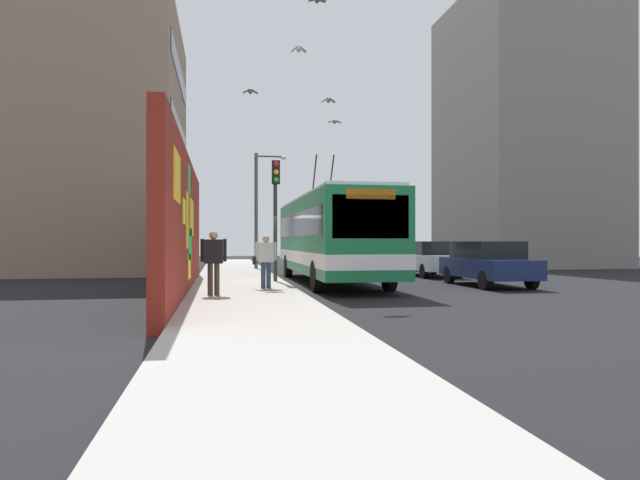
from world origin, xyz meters
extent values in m
plane|color=black|center=(0.00, 0.00, 0.00)|extent=(80.00, 80.00, 0.00)
cube|color=#ADA8A0|center=(0.00, 1.60, 0.07)|extent=(48.00, 3.20, 0.15)
cube|color=maroon|center=(-3.54, 3.35, 2.04)|extent=(14.93, 0.30, 4.07)
cube|color=yellow|center=(-2.56, 3.19, 2.33)|extent=(2.17, 0.02, 1.16)
cube|color=green|center=(-4.06, 3.19, 3.37)|extent=(0.91, 0.02, 0.83)
cube|color=green|center=(-3.45, 3.19, 1.51)|extent=(1.50, 0.02, 0.93)
cube|color=yellow|center=(-4.90, 3.19, 2.16)|extent=(0.92, 0.02, 1.55)
cube|color=yellow|center=(-8.50, 3.19, 2.95)|extent=(1.77, 0.02, 1.05)
cube|color=yellow|center=(-3.84, 3.19, 0.84)|extent=(1.21, 0.02, 0.71)
cube|color=yellow|center=(-6.25, 3.19, 2.34)|extent=(0.84, 0.02, 0.62)
cube|color=gray|center=(10.99, 9.20, 6.82)|extent=(12.59, 9.31, 13.64)
cube|color=black|center=(10.99, 4.52, 4.40)|extent=(10.70, 0.04, 1.10)
cube|color=black|center=(10.99, 4.52, 7.60)|extent=(10.70, 0.04, 1.10)
cube|color=black|center=(10.99, 4.52, 10.80)|extent=(10.70, 0.04, 1.10)
cube|color=gray|center=(12.73, -17.00, 8.55)|extent=(9.94, 8.64, 17.10)
cube|color=black|center=(12.73, -21.34, 4.40)|extent=(8.45, 0.04, 1.10)
cube|color=black|center=(12.73, -21.34, 7.60)|extent=(8.45, 0.04, 1.10)
cube|color=black|center=(12.73, -21.34, 10.80)|extent=(8.45, 0.04, 1.10)
cube|color=black|center=(12.73, -21.34, 14.00)|extent=(8.45, 0.04, 1.10)
cube|color=#19723F|center=(0.15, -1.80, 1.80)|extent=(11.60, 2.57, 2.70)
cube|color=silver|center=(0.15, -1.80, 3.21)|extent=(11.14, 2.36, 0.12)
cube|color=white|center=(0.15, -1.80, 1.00)|extent=(11.62, 2.59, 0.44)
cube|color=black|center=(-5.63, -1.80, 2.27)|extent=(0.04, 2.18, 1.21)
cube|color=black|center=(0.15, -1.80, 2.20)|extent=(10.67, 2.60, 0.86)
cube|color=orange|center=(-5.62, -1.80, 2.90)|extent=(0.06, 1.41, 0.28)
cylinder|color=black|center=(1.89, -2.15, 4.05)|extent=(1.43, 0.06, 2.00)
cylinder|color=black|center=(1.89, -1.45, 4.05)|extent=(1.43, 0.06, 2.00)
cylinder|color=black|center=(-3.56, -2.96, 0.50)|extent=(1.00, 0.28, 1.00)
cylinder|color=black|center=(-3.56, -0.64, 0.50)|extent=(1.00, 0.28, 1.00)
cylinder|color=black|center=(3.86, -2.96, 0.50)|extent=(1.00, 0.28, 1.00)
cylinder|color=black|center=(3.86, -0.64, 0.50)|extent=(1.00, 0.28, 1.00)
cube|color=navy|center=(-2.19, -7.00, 0.65)|extent=(4.39, 1.86, 0.66)
cube|color=black|center=(-2.11, -7.00, 1.28)|extent=(2.63, 1.67, 0.60)
cylinder|color=black|center=(-3.64, -7.83, 0.32)|extent=(0.64, 0.22, 0.64)
cylinder|color=black|center=(-3.64, -6.17, 0.32)|extent=(0.64, 0.22, 0.64)
cylinder|color=black|center=(-0.75, -7.83, 0.32)|extent=(0.64, 0.22, 0.64)
cylinder|color=black|center=(-0.75, -6.17, 0.32)|extent=(0.64, 0.22, 0.64)
cube|color=white|center=(3.46, -7.00, 0.65)|extent=(4.53, 1.78, 0.66)
cube|color=black|center=(3.56, -7.00, 1.28)|extent=(2.72, 1.60, 0.60)
cylinder|color=black|center=(1.97, -7.79, 0.32)|extent=(0.64, 0.22, 0.64)
cylinder|color=black|center=(1.97, -6.21, 0.32)|extent=(0.64, 0.22, 0.64)
cylinder|color=black|center=(4.96, -7.79, 0.32)|extent=(0.64, 0.22, 0.64)
cylinder|color=black|center=(4.96, -6.21, 0.32)|extent=(0.64, 0.22, 0.64)
cube|color=#B7B7BC|center=(9.37, -7.00, 0.65)|extent=(4.32, 1.81, 0.66)
cube|color=black|center=(9.45, -7.00, 1.28)|extent=(2.59, 1.63, 0.60)
cylinder|color=black|center=(7.94, -7.80, 0.32)|extent=(0.64, 0.22, 0.64)
cylinder|color=black|center=(7.94, -6.20, 0.32)|extent=(0.64, 0.22, 0.64)
cylinder|color=black|center=(10.79, -7.80, 0.32)|extent=(0.64, 0.22, 0.64)
cylinder|color=black|center=(10.79, -6.20, 0.32)|extent=(0.64, 0.22, 0.64)
cube|color=#C6B793|center=(15.69, -7.00, 0.65)|extent=(4.14, 1.84, 0.66)
cube|color=black|center=(15.78, -7.00, 1.28)|extent=(2.49, 1.66, 0.60)
cylinder|color=black|center=(14.33, -7.82, 0.32)|extent=(0.64, 0.22, 0.64)
cylinder|color=black|center=(14.33, -6.18, 0.32)|extent=(0.64, 0.22, 0.64)
cylinder|color=black|center=(17.06, -7.82, 0.32)|extent=(0.64, 0.22, 0.64)
cylinder|color=black|center=(17.06, -6.18, 0.32)|extent=(0.64, 0.22, 0.64)
cylinder|color=#2D3F59|center=(-3.53, 0.85, 0.55)|extent=(0.14, 0.14, 0.80)
cylinder|color=#2D3F59|center=(-3.53, 1.01, 0.55)|extent=(0.14, 0.14, 0.80)
cube|color=silver|center=(-3.53, 0.93, 1.25)|extent=(0.22, 0.47, 0.60)
cylinder|color=silver|center=(-3.53, 0.65, 1.28)|extent=(0.09, 0.09, 0.57)
cylinder|color=silver|center=(-3.53, 1.21, 1.28)|extent=(0.09, 0.09, 0.57)
sphere|color=tan|center=(-3.53, 0.93, 1.66)|extent=(0.22, 0.22, 0.22)
cube|color=black|center=(-3.53, 1.28, 1.00)|extent=(0.14, 0.10, 0.24)
cylinder|color=#3F3326|center=(-5.50, 2.39, 0.57)|extent=(0.14, 0.14, 0.85)
cylinder|color=#3F3326|center=(-5.50, 2.56, 0.57)|extent=(0.14, 0.14, 0.85)
cube|color=black|center=(-5.50, 2.47, 1.32)|extent=(0.22, 0.50, 0.64)
cylinder|color=black|center=(-5.50, 2.18, 1.35)|extent=(0.09, 0.09, 0.60)
cylinder|color=black|center=(-5.50, 2.77, 1.35)|extent=(0.09, 0.09, 0.60)
sphere|color=tan|center=(-5.50, 2.47, 1.75)|extent=(0.23, 0.23, 0.23)
cylinder|color=#2D382D|center=(-0.46, 0.35, 2.32)|extent=(0.14, 0.14, 4.35)
cube|color=black|center=(-0.68, 0.35, 4.05)|extent=(0.20, 0.28, 0.84)
sphere|color=red|center=(-0.79, 0.35, 4.33)|extent=(0.18, 0.18, 0.18)
sphere|color=yellow|center=(-0.79, 0.35, 4.05)|extent=(0.18, 0.18, 0.18)
sphere|color=green|center=(-0.79, 0.35, 3.77)|extent=(0.18, 0.18, 0.18)
cylinder|color=#4C4C51|center=(9.02, 0.45, 3.19)|extent=(0.18, 0.18, 6.08)
cylinder|color=#4C4C51|center=(9.02, -0.28, 6.08)|extent=(0.10, 1.45, 0.10)
ellipsoid|color=silver|center=(9.02, -1.00, 6.03)|extent=(0.44, 0.28, 0.20)
ellipsoid|color=#47474C|center=(-3.10, -0.74, 9.24)|extent=(0.32, 0.14, 0.12)
cube|color=#47474C|center=(-3.10, -0.88, 9.27)|extent=(0.20, 0.27, 0.10)
ellipsoid|color=#47474C|center=(-0.39, 1.24, 6.95)|extent=(0.32, 0.14, 0.12)
cube|color=#47474C|center=(-0.39, 1.10, 6.98)|extent=(0.20, 0.26, 0.14)
cube|color=#47474C|center=(-0.39, 1.38, 6.98)|extent=(0.20, 0.26, 0.14)
ellipsoid|color=slate|center=(1.43, -2.22, 6.37)|extent=(0.32, 0.14, 0.12)
cube|color=slate|center=(1.43, -2.36, 6.40)|extent=(0.20, 0.28, 0.09)
cube|color=slate|center=(1.43, -2.08, 6.40)|extent=(0.20, 0.28, 0.09)
ellipsoid|color=gray|center=(-1.79, -0.32, 8.08)|extent=(0.32, 0.14, 0.12)
cube|color=gray|center=(-1.79, -0.46, 8.11)|extent=(0.20, 0.23, 0.19)
cube|color=gray|center=(-1.79, -0.18, 8.11)|extent=(0.20, 0.23, 0.19)
ellipsoid|color=#47474C|center=(0.20, -1.73, 6.90)|extent=(0.32, 0.14, 0.12)
cube|color=#47474C|center=(0.20, -1.87, 6.93)|extent=(0.20, 0.24, 0.17)
cube|color=#47474C|center=(0.20, -1.59, 6.93)|extent=(0.20, 0.24, 0.17)
camera|label=1|loc=(-20.61, 2.29, 1.59)|focal=31.45mm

